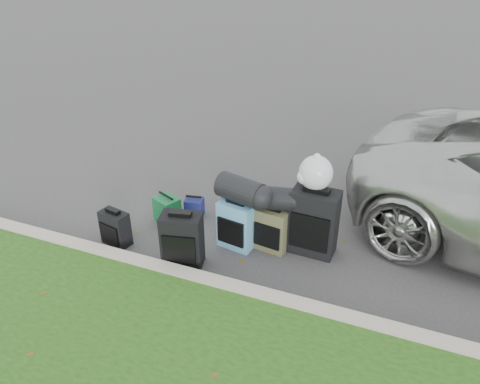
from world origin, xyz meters
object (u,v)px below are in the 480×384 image
at_px(suitcase_small_black, 115,228).
at_px(suitcase_large_black_left, 182,240).
at_px(suitcase_large_black_right, 314,222).
at_px(tote_green, 167,210).
at_px(suitcase_teal, 237,225).
at_px(suitcase_olive, 272,229).
at_px(tote_navy, 194,207).

height_order(suitcase_small_black, suitcase_large_black_left, suitcase_large_black_left).
height_order(suitcase_large_black_right, tote_green, suitcase_large_black_right).
bearing_deg(suitcase_large_black_left, suitcase_teal, 38.46).
height_order(suitcase_teal, suitcase_large_black_right, suitcase_large_black_right).
bearing_deg(tote_green, suitcase_small_black, -92.97).
bearing_deg(suitcase_teal, suitcase_small_black, -151.44).
xyz_separation_m(suitcase_small_black, suitcase_olive, (1.80, 0.62, 0.05)).
height_order(suitcase_teal, tote_green, suitcase_teal).
height_order(suitcase_large_black_left, tote_green, suitcase_large_black_left).
bearing_deg(suitcase_large_black_right, tote_green, -175.79).
xyz_separation_m(suitcase_small_black, suitcase_large_black_right, (2.27, 0.75, 0.19)).
bearing_deg(suitcase_large_black_left, suitcase_large_black_right, 17.97).
xyz_separation_m(suitcase_small_black, suitcase_teal, (1.39, 0.51, 0.08)).
xyz_separation_m(suitcase_teal, tote_navy, (-0.79, 0.42, -0.17)).
bearing_deg(suitcase_small_black, tote_green, 75.25).
bearing_deg(suitcase_teal, suitcase_olive, 24.28).
relative_size(suitcase_large_black_left, suitcase_olive, 1.20).
height_order(tote_green, tote_navy, tote_green).
bearing_deg(suitcase_small_black, tote_navy, 68.20).
relative_size(suitcase_small_black, tote_green, 1.28).
distance_m(suitcase_small_black, tote_green, 0.76).
distance_m(suitcase_teal, tote_navy, 0.91).
xyz_separation_m(suitcase_olive, suitcase_large_black_right, (0.47, 0.13, 0.13)).
height_order(suitcase_large_black_right, tote_navy, suitcase_large_black_right).
bearing_deg(suitcase_olive, suitcase_small_black, -153.42).
distance_m(suitcase_small_black, suitcase_large_black_left, 0.96).
distance_m(suitcase_olive, suitcase_large_black_right, 0.50).
relative_size(suitcase_large_black_left, tote_green, 1.89).
distance_m(suitcase_small_black, suitcase_teal, 1.48).
xyz_separation_m(suitcase_large_black_left, suitcase_large_black_right, (1.32, 0.80, 0.08)).
bearing_deg(tote_green, suitcase_large_black_left, -26.66).
height_order(suitcase_olive, tote_navy, suitcase_olive).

